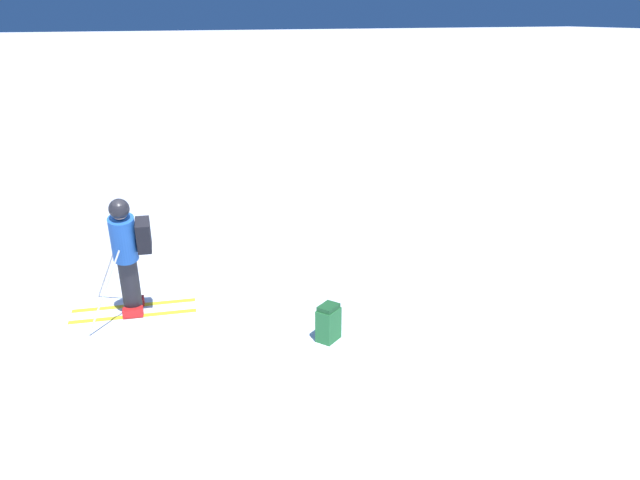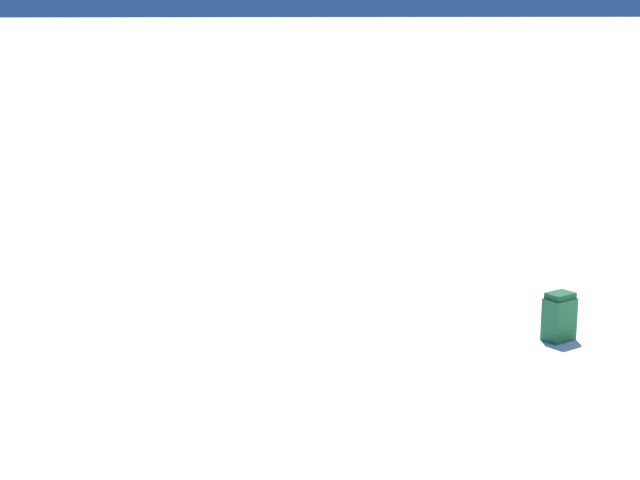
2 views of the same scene
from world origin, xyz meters
The scene contains 1 object.
spare_backpack centered at (0.97, 2.24, 0.24)m, with size 0.35×0.37×0.50m.
Camera 2 is at (-9.29, 5.17, 3.45)m, focal length 60.00 mm.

